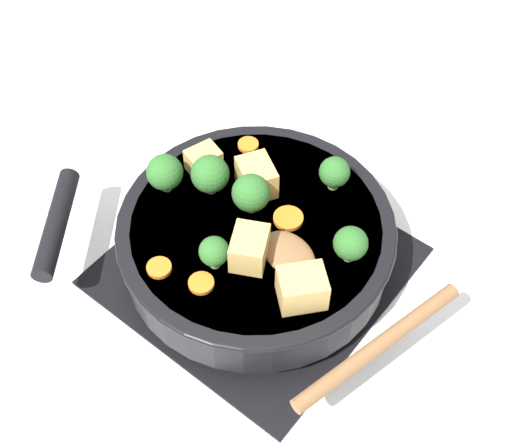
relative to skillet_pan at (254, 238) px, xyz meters
The scene contains 18 objects.
ground_plane 0.06m from the skillet_pan, 54.11° to the right, with size 2.40×2.40×0.00m, color white.
front_burner_grate 0.05m from the skillet_pan, 54.11° to the right, with size 0.31×0.31×0.03m.
skillet_pan is the anchor object (origin of this frame).
wooden_spoon 0.14m from the skillet_pan, 103.45° to the right, with size 0.21×0.21×0.02m.
tofu_cube_center_large 0.11m from the skillet_pan, 74.47° to the left, with size 0.04×0.03×0.03m, color tan.
tofu_cube_near_handle 0.07m from the skillet_pan, 35.96° to the left, with size 0.05×0.04×0.04m, color tan.
tofu_cube_east_chunk 0.06m from the skillet_pan, 147.54° to the right, with size 0.05×0.04×0.04m, color tan.
tofu_cube_west_chunk 0.12m from the skillet_pan, 114.91° to the right, with size 0.05×0.04×0.04m, color tan.
broccoli_floret_near_spoon 0.12m from the skillet_pan, 20.33° to the right, with size 0.04×0.04×0.04m.
broccoli_floret_center_top 0.06m from the skillet_pan, 48.22° to the left, with size 0.04×0.04×0.05m.
broccoli_floret_east_rim 0.12m from the skillet_pan, 75.91° to the right, with size 0.04×0.04×0.04m.
broccoli_floret_west_rim 0.09m from the skillet_pan, 84.04° to the left, with size 0.04×0.04×0.05m.
broccoli_floret_north_edge 0.08m from the skillet_pan, behind, with size 0.03×0.03×0.04m.
broccoli_floret_south_cluster 0.13m from the skillet_pan, 101.20° to the left, with size 0.04×0.04×0.05m.
carrot_slice_orange_thin 0.12m from the skillet_pan, 159.61° to the left, with size 0.03×0.03×0.01m, color orange.
carrot_slice_near_center 0.10m from the skillet_pan, behind, with size 0.03×0.03×0.01m, color orange.
carrot_slice_edge_slice 0.12m from the skillet_pan, 42.18° to the left, with size 0.03×0.03×0.01m, color orange.
carrot_slice_under_broccoli 0.05m from the skillet_pan, 42.36° to the right, with size 0.03×0.03×0.01m, color orange.
Camera 1 is at (-0.38, -0.30, 0.71)m, focal length 50.00 mm.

